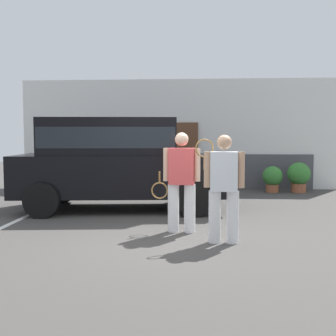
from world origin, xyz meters
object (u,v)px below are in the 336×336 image
parked_suv (117,159)px  potted_plant_by_porch (273,178)px  tennis_player_man (181,181)px  tennis_player_woman (224,187)px  potted_plant_secondary (299,176)px

parked_suv → potted_plant_by_porch: 5.23m
parked_suv → tennis_player_man: parked_suv is taller
parked_suv → tennis_player_woman: (2.22, -2.85, -0.27)m
tennis_player_man → potted_plant_by_porch: 5.95m
parked_suv → potted_plant_secondary: 5.85m
tennis_player_man → potted_plant_secondary: size_ratio=1.93×
potted_plant_by_porch → potted_plant_secondary: 0.77m
parked_suv → potted_plant_secondary: (4.84, 3.24, -0.65)m
parked_suv → potted_plant_secondary: parked_suv is taller
tennis_player_man → potted_plant_by_porch: (2.52, 5.37, -0.46)m
parked_suv → tennis_player_man: bearing=-60.5°
potted_plant_by_porch → parked_suv: bearing=-141.7°
parked_suv → potted_plant_secondary: bearing=27.8°
tennis_player_woman → potted_plant_secondary: tennis_player_woman is taller
parked_suv → tennis_player_woman: size_ratio=2.85×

